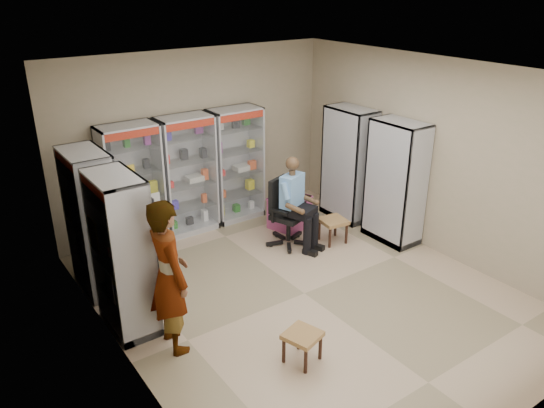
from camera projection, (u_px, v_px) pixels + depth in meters
floor at (304, 293)px, 7.33m from camera, size 6.00×6.00×0.00m
room_shell at (308, 158)px, 6.56m from camera, size 5.02×6.02×3.01m
cabinet_back_left at (133, 187)px, 8.30m from camera, size 0.90×0.50×2.00m
cabinet_back_mid at (187, 175)px, 8.80m from camera, size 0.90×0.50×2.00m
cabinet_back_right at (236, 165)px, 9.31m from camera, size 0.90×0.50×2.00m
cabinet_right_far at (349, 164)px, 9.32m from camera, size 0.90×0.50×2.00m
cabinet_right_near at (395, 182)px, 8.50m from camera, size 0.90×0.50×2.00m
cabinet_left_far at (93, 222)px, 7.11m from camera, size 0.90×0.50×2.00m
cabinet_left_near at (122, 254)px, 6.28m from camera, size 0.90×0.50×2.00m
wooden_chair at (139, 239)px, 7.83m from camera, size 0.42×0.42×0.94m
seated_customer at (139, 228)px, 7.71m from camera, size 0.44×0.60×1.34m
office_chair at (289, 213)px, 8.49m from camera, size 0.78×0.78×1.11m
seated_shopkeeper at (291, 205)px, 8.40m from camera, size 0.66×0.77×1.41m
pink_trunk at (289, 212)px, 9.19m from camera, size 0.72×0.71×0.56m
tea_glass at (292, 195)px, 9.03m from camera, size 0.07×0.07×0.10m
woven_stool_a at (333, 230)px, 8.70m from camera, size 0.45×0.45×0.40m
woven_stool_b at (302, 347)px, 5.98m from camera, size 0.47×0.47×0.37m
standing_man at (169, 277)px, 5.95m from camera, size 0.47×0.70×1.87m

